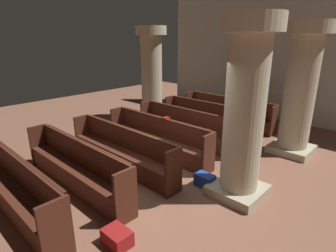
{
  "coord_description": "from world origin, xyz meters",
  "views": [
    {
      "loc": [
        3.59,
        -3.79,
        2.89
      ],
      "look_at": [
        -0.9,
        0.98,
        0.75
      ],
      "focal_mm": 29.0,
      "sensor_mm": 36.0,
      "label": 1
    }
  ],
  "objects": [
    {
      "name": "pew_row_6",
      "position": [
        -1.1,
        -2.63,
        0.5
      ],
      "size": [
        3.31,
        0.46,
        0.94
      ],
      "color": "#4C2316",
      "rests_on": "ground"
    },
    {
      "name": "pillar_aisle_rear",
      "position": [
        1.42,
        0.48,
        1.71
      ],
      "size": [
        1.03,
        1.03,
        3.27
      ],
      "color": "tan",
      "rests_on": "ground"
    },
    {
      "name": "pew_row_4",
      "position": [
        -1.1,
        -0.35,
        0.5
      ],
      "size": [
        3.31,
        0.46,
        0.94
      ],
      "color": "#4C2316",
      "rests_on": "ground"
    },
    {
      "name": "back_wall",
      "position": [
        0.0,
        6.08,
        2.25
      ],
      "size": [
        10.0,
        0.16,
        4.5
      ],
      "primitive_type": "cube",
      "color": "silver",
      "rests_on": "ground"
    },
    {
      "name": "kneeler_box_blue",
      "position": [
        0.78,
        0.29,
        0.13
      ],
      "size": [
        0.39,
        0.25,
        0.26
      ],
      "primitive_type": "cube",
      "color": "navy",
      "rests_on": "ground"
    },
    {
      "name": "ground_plane",
      "position": [
        0.0,
        0.0,
        0.0
      ],
      "size": [
        19.2,
        19.2,
        0.0
      ],
      "primitive_type": "plane",
      "color": "brown"
    },
    {
      "name": "pew_row_3",
      "position": [
        -1.1,
        0.79,
        0.5
      ],
      "size": [
        3.31,
        0.46,
        0.94
      ],
      "color": "#4C2316",
      "rests_on": "ground"
    },
    {
      "name": "hymn_book",
      "position": [
        -0.96,
        0.97,
        0.96
      ],
      "size": [
        0.15,
        0.18,
        0.03
      ],
      "primitive_type": "cube",
      "color": "maroon",
      "rests_on": "pew_row_3"
    },
    {
      "name": "pillar_aisle_side",
      "position": [
        1.42,
        3.28,
        1.71
      ],
      "size": [
        1.08,
        1.08,
        3.27
      ],
      "color": "tan",
      "rests_on": "ground"
    },
    {
      "name": "pew_row_5",
      "position": [
        -1.1,
        -1.49,
        0.5
      ],
      "size": [
        3.31,
        0.47,
        0.94
      ],
      "color": "#4C2316",
      "rests_on": "ground"
    },
    {
      "name": "pillar_far_side",
      "position": [
        -3.57,
        2.96,
        1.71
      ],
      "size": [
        1.08,
        1.08,
        3.27
      ],
      "color": "tan",
      "rests_on": "ground"
    },
    {
      "name": "pew_row_2",
      "position": [
        -1.1,
        1.92,
        0.5
      ],
      "size": [
        3.31,
        0.46,
        0.94
      ],
      "color": "#4C2316",
      "rests_on": "ground"
    },
    {
      "name": "pew_row_1",
      "position": [
        -1.1,
        3.06,
        0.5
      ],
      "size": [
        3.31,
        0.46,
        0.94
      ],
      "color": "#4C2316",
      "rests_on": "ground"
    },
    {
      "name": "lectern",
      "position": [
        -0.64,
        5.08,
        0.45
      ],
      "size": [
        0.48,
        0.45,
        1.08
      ],
      "color": "brown",
      "rests_on": "ground"
    },
    {
      "name": "kneeler_box_red",
      "position": [
        0.82,
        -1.93,
        0.12
      ],
      "size": [
        0.42,
        0.31,
        0.23
      ],
      "primitive_type": "cube",
      "color": "maroon",
      "rests_on": "ground"
    },
    {
      "name": "pew_row_0",
      "position": [
        -1.1,
        4.2,
        0.5
      ],
      "size": [
        3.31,
        0.47,
        0.94
      ],
      "color": "#4C2316",
      "rests_on": "ground"
    }
  ]
}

